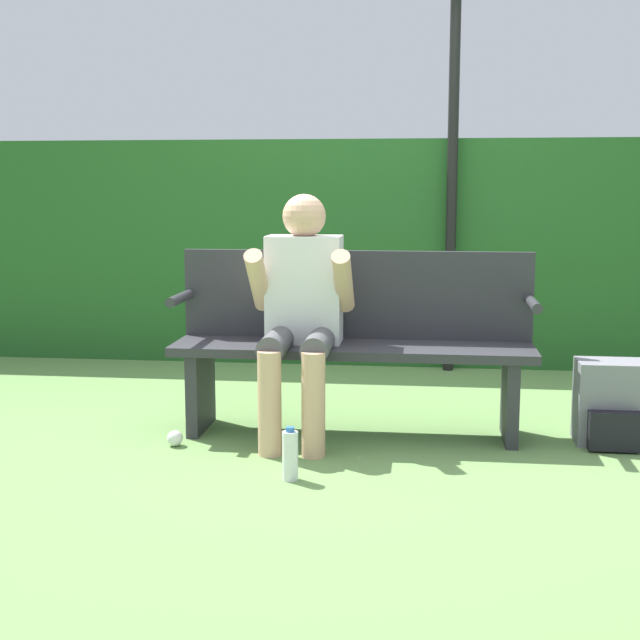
{
  "coord_description": "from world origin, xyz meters",
  "views": [
    {
      "loc": [
        0.37,
        -4.35,
        1.25
      ],
      "look_at": [
        -0.15,
        -0.1,
        0.6
      ],
      "focal_mm": 50.0,
      "sensor_mm": 36.0,
      "label": 1
    }
  ],
  "objects_px": {
    "park_bench": "(353,339)",
    "person_seated": "(301,304)",
    "backpack": "(610,405)",
    "water_bottle": "(290,455)",
    "signpost": "(453,151)",
    "parked_car": "(144,214)"
  },
  "relations": [
    {
      "from": "backpack",
      "to": "park_bench",
      "type": "bearing_deg",
      "value": 176.38
    },
    {
      "from": "water_bottle",
      "to": "signpost",
      "type": "height_order",
      "value": "signpost"
    },
    {
      "from": "parked_car",
      "to": "park_bench",
      "type": "bearing_deg",
      "value": -74.62
    },
    {
      "from": "person_seated",
      "to": "signpost",
      "type": "distance_m",
      "value": 2.03
    },
    {
      "from": "person_seated",
      "to": "park_bench",
      "type": "bearing_deg",
      "value": 28.02
    },
    {
      "from": "park_bench",
      "to": "person_seated",
      "type": "height_order",
      "value": "person_seated"
    },
    {
      "from": "backpack",
      "to": "water_bottle",
      "type": "bearing_deg",
      "value": -153.54
    },
    {
      "from": "water_bottle",
      "to": "backpack",
      "type": "bearing_deg",
      "value": 26.46
    },
    {
      "from": "park_bench",
      "to": "signpost",
      "type": "height_order",
      "value": "signpost"
    },
    {
      "from": "water_bottle",
      "to": "parked_car",
      "type": "xyz_separation_m",
      "value": [
        -5.47,
        14.82,
        0.51
      ]
    },
    {
      "from": "person_seated",
      "to": "backpack",
      "type": "xyz_separation_m",
      "value": [
        1.5,
        0.05,
        -0.48
      ]
    },
    {
      "from": "person_seated",
      "to": "parked_car",
      "type": "height_order",
      "value": "parked_car"
    },
    {
      "from": "person_seated",
      "to": "signpost",
      "type": "relative_size",
      "value": 0.45
    },
    {
      "from": "parked_car",
      "to": "backpack",
      "type": "bearing_deg",
      "value": -70.48
    },
    {
      "from": "water_bottle",
      "to": "person_seated",
      "type": "bearing_deg",
      "value": 94.0
    },
    {
      "from": "park_bench",
      "to": "signpost",
      "type": "xyz_separation_m",
      "value": [
        0.51,
        1.57,
        0.99
      ]
    },
    {
      "from": "park_bench",
      "to": "water_bottle",
      "type": "xyz_separation_m",
      "value": [
        -0.2,
        -0.8,
        -0.37
      ]
    },
    {
      "from": "park_bench",
      "to": "parked_car",
      "type": "bearing_deg",
      "value": 112.01
    },
    {
      "from": "person_seated",
      "to": "water_bottle",
      "type": "height_order",
      "value": "person_seated"
    },
    {
      "from": "backpack",
      "to": "signpost",
      "type": "height_order",
      "value": "signpost"
    },
    {
      "from": "park_bench",
      "to": "signpost",
      "type": "distance_m",
      "value": 1.93
    },
    {
      "from": "person_seated",
      "to": "parked_car",
      "type": "xyz_separation_m",
      "value": [
        -5.42,
        14.15,
        -0.05
      ]
    }
  ]
}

